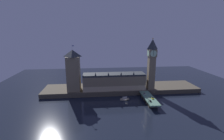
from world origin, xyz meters
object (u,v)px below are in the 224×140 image
(car_northbound_trail, at_px, (150,101))
(street_lamp_far, at_px, (141,90))
(pedestrian_near_rail, at_px, (148,101))
(street_lamp_near, at_px, (149,99))
(car_southbound_lead, at_px, (153,98))
(boat_upstream, at_px, (125,99))
(pedestrian_far_rail, at_px, (142,94))
(pedestrian_mid_walk, at_px, (154,97))
(car_northbound_lead, at_px, (144,94))
(street_lamp_mid, at_px, (154,94))
(clock_tower, at_px, (152,63))
(victoria_tower, at_px, (73,70))

(car_northbound_trail, bearing_deg, street_lamp_far, 96.68)
(pedestrian_near_rail, xyz_separation_m, street_lamp_near, (-0.40, -3.55, 2.97))
(car_southbound_lead, distance_m, street_lamp_near, 13.60)
(boat_upstream, bearing_deg, pedestrian_far_rail, 5.51)
(street_lamp_near, distance_m, street_lamp_far, 29.44)
(pedestrian_mid_walk, distance_m, street_lamp_near, 16.85)
(car_northbound_lead, height_order, car_northbound_trail, car_northbound_lead)
(car_northbound_lead, bearing_deg, pedestrian_mid_walk, -58.92)
(car_southbound_lead, xyz_separation_m, pedestrian_mid_walk, (2.67, 2.13, 0.17))
(car_northbound_lead, xyz_separation_m, pedestrian_far_rail, (-2.67, -0.36, 0.08))
(car_northbound_trail, relative_size, street_lamp_mid, 0.65)
(car_northbound_lead, height_order, boat_upstream, car_northbound_lead)
(street_lamp_mid, height_order, boat_upstream, street_lamp_mid)
(pedestrian_mid_walk, relative_size, boat_upstream, 0.14)
(pedestrian_far_rail, bearing_deg, car_northbound_lead, 7.58)
(car_southbound_lead, bearing_deg, boat_upstream, 157.63)
(car_southbound_lead, height_order, street_lamp_mid, street_lamp_mid)
(pedestrian_near_rail, distance_m, pedestrian_far_rail, 21.73)
(pedestrian_mid_walk, height_order, street_lamp_near, street_lamp_near)
(pedestrian_far_rail, height_order, street_lamp_far, street_lamp_far)
(pedestrian_near_rail, bearing_deg, pedestrian_mid_walk, 39.40)
(street_lamp_near, bearing_deg, pedestrian_near_rail, 83.57)
(street_lamp_far, bearing_deg, street_lamp_near, -90.00)
(street_lamp_near, bearing_deg, car_northbound_lead, 83.16)
(boat_upstream, bearing_deg, pedestrian_mid_walk, -17.54)
(pedestrian_mid_walk, bearing_deg, boat_upstream, 162.46)
(car_northbound_lead, bearing_deg, pedestrian_near_rail, -96.90)
(car_northbound_trail, xyz_separation_m, street_lamp_mid, (8.42, 11.54, 3.75))
(clock_tower, xyz_separation_m, pedestrian_mid_walk, (-6.36, -33.37, -36.27))
(victoria_tower, relative_size, car_southbound_lead, 14.93)
(clock_tower, height_order, car_northbound_trail, clock_tower)
(pedestrian_mid_walk, relative_size, street_lamp_far, 0.24)
(car_northbound_lead, distance_m, street_lamp_mid, 14.26)
(victoria_tower, relative_size, pedestrian_far_rail, 38.96)
(clock_tower, distance_m, street_lamp_near, 59.16)
(pedestrian_near_rail, distance_m, street_lamp_near, 4.64)
(pedestrian_near_rail, height_order, pedestrian_mid_walk, pedestrian_near_rail)
(pedestrian_far_rail, bearing_deg, boat_upstream, -174.49)
(car_northbound_trail, xyz_separation_m, street_lamp_far, (-3.07, 26.26, 3.76))
(car_northbound_trail, distance_m, street_lamp_far, 26.70)
(boat_upstream, bearing_deg, street_lamp_far, 15.69)
(clock_tower, height_order, pedestrian_near_rail, clock_tower)
(victoria_tower, xyz_separation_m, pedestrian_far_rail, (88.22, -24.40, -26.97))
(street_lamp_near, distance_m, street_lamp_mid, 18.68)
(street_lamp_mid, height_order, street_lamp_far, street_lamp_far)
(pedestrian_far_rail, bearing_deg, street_lamp_near, -90.91)
(street_lamp_mid, bearing_deg, clock_tower, 79.12)
(clock_tower, bearing_deg, street_lamp_mid, -100.88)
(street_lamp_mid, bearing_deg, street_lamp_far, 127.98)
(car_northbound_trail, height_order, pedestrian_far_rail, pedestrian_far_rail)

